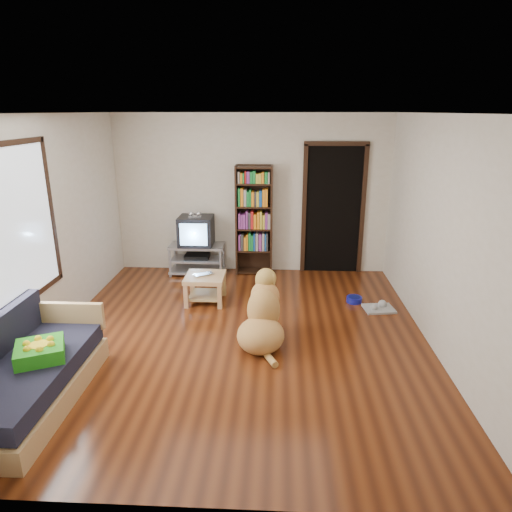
{
  "coord_description": "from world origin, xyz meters",
  "views": [
    {
      "loc": [
        0.45,
        -4.95,
        2.63
      ],
      "look_at": [
        0.18,
        0.44,
        0.9
      ],
      "focal_mm": 32.0,
      "sensor_mm": 36.0,
      "label": 1
    }
  ],
  "objects_px": {
    "dog": "(263,318)",
    "green_cushion": "(40,351)",
    "coffee_table": "(205,283)",
    "sofa": "(26,378)",
    "grey_rag": "(379,309)",
    "crt_tv": "(196,230)",
    "laptop": "(205,275)",
    "tv_stand": "(197,258)",
    "dog_bowl": "(354,299)",
    "bookshelf": "(254,215)"
  },
  "relations": [
    {
      "from": "coffee_table",
      "to": "dog_bowl",
      "type": "bearing_deg",
      "value": 2.17
    },
    {
      "from": "bookshelf",
      "to": "crt_tv",
      "type": "bearing_deg",
      "value": -175.68
    },
    {
      "from": "sofa",
      "to": "coffee_table",
      "type": "relative_size",
      "value": 3.27
    },
    {
      "from": "green_cushion",
      "to": "crt_tv",
      "type": "xyz_separation_m",
      "value": [
        0.85,
        3.56,
        0.25
      ]
    },
    {
      "from": "laptop",
      "to": "bookshelf",
      "type": "xyz_separation_m",
      "value": [
        0.63,
        1.31,
        0.59
      ]
    },
    {
      "from": "green_cushion",
      "to": "grey_rag",
      "type": "relative_size",
      "value": 1.05
    },
    {
      "from": "sofa",
      "to": "crt_tv",
      "type": "bearing_deg",
      "value": 75.07
    },
    {
      "from": "tv_stand",
      "to": "green_cushion",
      "type": "bearing_deg",
      "value": -103.49
    },
    {
      "from": "laptop",
      "to": "bookshelf",
      "type": "height_order",
      "value": "bookshelf"
    },
    {
      "from": "laptop",
      "to": "grey_rag",
      "type": "xyz_separation_m",
      "value": [
        2.43,
        -0.14,
        -0.4
      ]
    },
    {
      "from": "dog",
      "to": "crt_tv",
      "type": "bearing_deg",
      "value": 116.49
    },
    {
      "from": "tv_stand",
      "to": "grey_rag",
      "type": "bearing_deg",
      "value": -26.16
    },
    {
      "from": "grey_rag",
      "to": "tv_stand",
      "type": "distance_m",
      "value": 3.08
    },
    {
      "from": "green_cushion",
      "to": "dog_bowl",
      "type": "xyz_separation_m",
      "value": [
        3.31,
        2.44,
        -0.45
      ]
    },
    {
      "from": "sofa",
      "to": "coffee_table",
      "type": "distance_m",
      "value": 2.77
    },
    {
      "from": "sofa",
      "to": "grey_rag",
      "type": "bearing_deg",
      "value": 31.41
    },
    {
      "from": "dog",
      "to": "grey_rag",
      "type": "bearing_deg",
      "value": 32.57
    },
    {
      "from": "crt_tv",
      "to": "laptop",
      "type": "bearing_deg",
      "value": -75.41
    },
    {
      "from": "dog",
      "to": "bookshelf",
      "type": "bearing_deg",
      "value": 95.49
    },
    {
      "from": "grey_rag",
      "to": "green_cushion",
      "type": "bearing_deg",
      "value": -148.74
    },
    {
      "from": "tv_stand",
      "to": "crt_tv",
      "type": "bearing_deg",
      "value": 90.0
    },
    {
      "from": "grey_rag",
      "to": "sofa",
      "type": "relative_size",
      "value": 0.22
    },
    {
      "from": "dog",
      "to": "green_cushion",
      "type": "bearing_deg",
      "value": -149.77
    },
    {
      "from": "green_cushion",
      "to": "dog",
      "type": "xyz_separation_m",
      "value": [
        2.04,
        1.19,
        -0.17
      ]
    },
    {
      "from": "coffee_table",
      "to": "sofa",
      "type": "bearing_deg",
      "value": -117.9
    },
    {
      "from": "laptop",
      "to": "dog_bowl",
      "type": "height_order",
      "value": "laptop"
    },
    {
      "from": "dog_bowl",
      "to": "bookshelf",
      "type": "height_order",
      "value": "bookshelf"
    },
    {
      "from": "green_cushion",
      "to": "bookshelf",
      "type": "bearing_deg",
      "value": 38.43
    },
    {
      "from": "dog_bowl",
      "to": "dog",
      "type": "height_order",
      "value": "dog"
    },
    {
      "from": "laptop",
      "to": "crt_tv",
      "type": "xyz_separation_m",
      "value": [
        -0.32,
        1.24,
        0.33
      ]
    },
    {
      "from": "grey_rag",
      "to": "crt_tv",
      "type": "height_order",
      "value": "crt_tv"
    },
    {
      "from": "dog_bowl",
      "to": "bookshelf",
      "type": "bearing_deg",
      "value": 141.51
    },
    {
      "from": "laptop",
      "to": "green_cushion",
      "type": "bearing_deg",
      "value": -147.53
    },
    {
      "from": "laptop",
      "to": "sofa",
      "type": "xyz_separation_m",
      "value": [
        -1.3,
        -2.42,
        -0.15
      ]
    },
    {
      "from": "green_cushion",
      "to": "coffee_table",
      "type": "distance_m",
      "value": 2.64
    },
    {
      "from": "laptop",
      "to": "tv_stand",
      "type": "distance_m",
      "value": 1.26
    },
    {
      "from": "laptop",
      "to": "grey_rag",
      "type": "distance_m",
      "value": 2.47
    },
    {
      "from": "bookshelf",
      "to": "dog",
      "type": "bearing_deg",
      "value": -84.51
    },
    {
      "from": "laptop",
      "to": "crt_tv",
      "type": "bearing_deg",
      "value": 73.77
    },
    {
      "from": "bookshelf",
      "to": "sofa",
      "type": "height_order",
      "value": "bookshelf"
    },
    {
      "from": "grey_rag",
      "to": "sofa",
      "type": "bearing_deg",
      "value": -148.59
    },
    {
      "from": "sofa",
      "to": "dog_bowl",
      "type": "bearing_deg",
      "value": 36.39
    },
    {
      "from": "bookshelf",
      "to": "sofa",
      "type": "xyz_separation_m",
      "value": [
        -1.92,
        -3.72,
        -0.74
      ]
    },
    {
      "from": "crt_tv",
      "to": "bookshelf",
      "type": "distance_m",
      "value": 0.99
    },
    {
      "from": "dog_bowl",
      "to": "coffee_table",
      "type": "distance_m",
      "value": 2.15
    },
    {
      "from": "green_cushion",
      "to": "laptop",
      "type": "height_order",
      "value": "green_cushion"
    },
    {
      "from": "laptop",
      "to": "sofa",
      "type": "distance_m",
      "value": 2.75
    },
    {
      "from": "laptop",
      "to": "dog",
      "type": "xyz_separation_m",
      "value": [
        0.86,
        -1.14,
        -0.09
      ]
    },
    {
      "from": "coffee_table",
      "to": "bookshelf",
      "type": "bearing_deg",
      "value": 63.81
    },
    {
      "from": "crt_tv",
      "to": "dog",
      "type": "xyz_separation_m",
      "value": [
        1.19,
        -2.38,
        -0.42
      ]
    }
  ]
}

